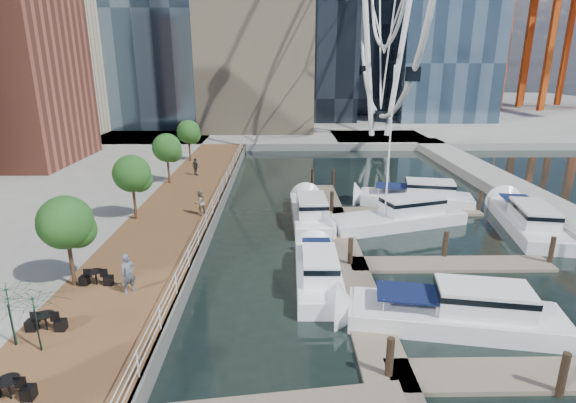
% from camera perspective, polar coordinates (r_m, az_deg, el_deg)
% --- Properties ---
extents(ground, '(520.00, 520.00, 0.00)m').
position_cam_1_polar(ground, '(20.06, 2.43, -18.11)').
color(ground, black).
rests_on(ground, ground).
extents(boardwalk, '(6.00, 60.00, 1.00)m').
position_cam_1_polar(boardwalk, '(34.18, -14.29, -2.33)').
color(boardwalk, brown).
rests_on(boardwalk, ground).
extents(seawall, '(0.25, 60.00, 1.00)m').
position_cam_1_polar(seawall, '(33.62, -9.30, -2.35)').
color(seawall, '#595954').
rests_on(seawall, ground).
extents(land_far, '(200.00, 114.00, 1.00)m').
position_cam_1_polar(land_far, '(118.88, -0.40, 11.75)').
color(land_far, gray).
rests_on(land_far, ground).
extents(breakwater, '(4.00, 60.00, 1.00)m').
position_cam_1_polar(breakwater, '(43.45, 28.13, 0.28)').
color(breakwater, gray).
rests_on(breakwater, ground).
extents(pier, '(14.00, 12.00, 1.00)m').
position_cam_1_polar(pier, '(70.87, 11.48, 7.77)').
color(pier, gray).
rests_on(pier, ground).
extents(railing, '(0.10, 60.00, 1.05)m').
position_cam_1_polar(railing, '(33.31, -9.56, -0.69)').
color(railing, white).
rests_on(railing, boardwalk).
extents(floating_docks, '(16.00, 34.00, 2.60)m').
position_cam_1_polar(floating_docks, '(29.96, 16.78, -5.35)').
color(floating_docks, '#6D6051').
rests_on(floating_docks, ground).
extents(port_cranes, '(40.00, 52.00, 38.00)m').
position_cam_1_polar(port_cranes, '(131.70, 32.36, 18.28)').
color(port_cranes, '#D84C14').
rests_on(port_cranes, ground).
extents(street_trees, '(2.60, 42.60, 4.60)m').
position_cam_1_polar(street_trees, '(32.88, -19.23, 3.36)').
color(street_trees, '#3F2B1C').
rests_on(street_trees, ground).
extents(cafe_tables, '(2.50, 13.70, 0.74)m').
position_cam_1_polar(cafe_tables, '(19.92, -29.97, -16.21)').
color(cafe_tables, black).
rests_on(cafe_tables, ground).
extents(yacht_foreground, '(10.81, 4.65, 2.15)m').
position_cam_1_polar(yacht_foreground, '(22.70, 20.21, -14.69)').
color(yacht_foreground, white).
rests_on(yacht_foreground, ground).
extents(pedestrian_near, '(0.84, 0.84, 1.96)m').
position_cam_1_polar(pedestrian_near, '(22.99, -19.62, -8.60)').
color(pedestrian_near, '#515B6D').
rests_on(pedestrian_near, boardwalk).
extents(pedestrian_mid, '(1.13, 1.14, 1.86)m').
position_cam_1_polar(pedestrian_mid, '(33.17, -11.14, -0.11)').
color(pedestrian_mid, gray).
rests_on(pedestrian_mid, boardwalk).
extents(pedestrian_far, '(1.03, 1.02, 1.75)m').
position_cam_1_polar(pedestrian_far, '(45.19, -11.64, 4.36)').
color(pedestrian_far, '#333A40').
rests_on(pedestrian_far, boardwalk).
extents(moored_yachts, '(19.64, 32.00, 11.50)m').
position_cam_1_polar(moored_yachts, '(32.69, 15.36, -4.26)').
color(moored_yachts, silver).
rests_on(moored_yachts, ground).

